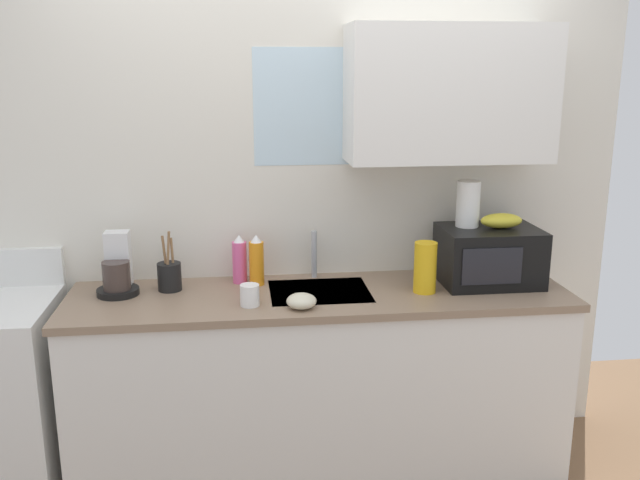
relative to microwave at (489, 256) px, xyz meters
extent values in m
cube|color=silver|center=(-0.82, 0.30, 0.21)|extent=(3.08, 0.10, 2.50)
cube|color=white|center=(-0.20, 0.09, 0.75)|extent=(0.95, 0.32, 0.62)
cube|color=silver|center=(-0.82, 0.26, 0.69)|extent=(0.56, 0.02, 0.55)
cube|color=white|center=(-0.82, -0.05, -0.60)|extent=(2.28, 0.60, 0.86)
cube|color=#8C725B|center=(-0.82, -0.05, -0.15)|extent=(2.31, 0.63, 0.03)
cube|color=#9EA0A5|center=(-0.82, -0.03, -0.21)|extent=(0.46, 0.38, 0.14)
cylinder|color=#B2B5BA|center=(-0.82, 0.19, -0.02)|extent=(0.03, 0.03, 0.24)
cube|color=black|center=(0.00, 0.00, 0.00)|extent=(0.46, 0.34, 0.27)
cube|color=black|center=(-0.05, -0.17, 0.00)|extent=(0.28, 0.01, 0.17)
ellipsoid|color=gold|center=(0.05, 0.00, 0.17)|extent=(0.20, 0.11, 0.07)
cylinder|color=white|center=(-0.10, 0.05, 0.24)|extent=(0.11, 0.11, 0.22)
cylinder|color=black|center=(-1.74, 0.03, -0.12)|extent=(0.19, 0.19, 0.03)
cylinder|color=#3F332D|center=(-1.74, 0.02, -0.04)|extent=(0.12, 0.12, 0.13)
cube|color=silver|center=(-1.74, 0.10, 0.01)|extent=(0.11, 0.09, 0.26)
cylinder|color=orange|center=(-1.10, 0.11, -0.03)|extent=(0.07, 0.07, 0.21)
cone|color=white|center=(-1.10, 0.11, 0.09)|extent=(0.05, 0.05, 0.04)
cylinder|color=#E55999|center=(-1.18, 0.15, -0.03)|extent=(0.07, 0.07, 0.20)
cone|color=white|center=(-1.18, 0.15, 0.08)|extent=(0.05, 0.05, 0.04)
cylinder|color=gold|center=(-0.34, -0.10, -0.02)|extent=(0.10, 0.10, 0.24)
cylinder|color=white|center=(-1.14, -0.19, -0.09)|extent=(0.08, 0.08, 0.09)
cylinder|color=black|center=(-1.51, 0.07, -0.07)|extent=(0.11, 0.11, 0.13)
cylinder|color=olive|center=(-1.52, 0.07, 0.01)|extent=(0.03, 0.02, 0.22)
cylinder|color=olive|center=(-1.49, 0.08, 0.01)|extent=(0.02, 0.03, 0.21)
cylinder|color=olive|center=(-1.51, 0.05, 0.03)|extent=(0.03, 0.01, 0.25)
ellipsoid|color=beige|center=(-0.92, -0.25, -0.10)|extent=(0.13, 0.13, 0.06)
camera|label=1|loc=(-1.18, -3.03, 0.88)|focal=38.43mm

